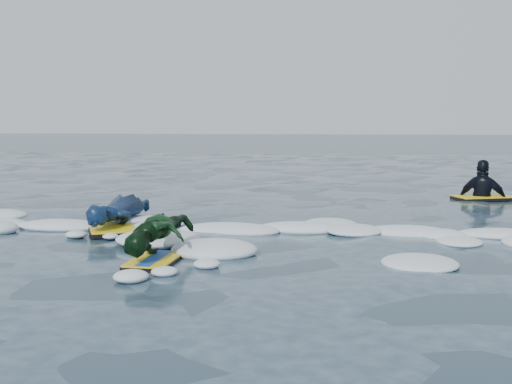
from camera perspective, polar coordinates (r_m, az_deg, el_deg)
ground at (r=7.56m, az=-5.09°, el=-5.34°), size 120.00×120.00×0.00m
foam_band at (r=8.55m, az=-3.54°, el=-3.94°), size 12.00×3.10×0.30m
prone_woman_unit at (r=9.26m, az=-12.25°, el=-1.84°), size 1.04×1.75×0.44m
prone_child_unit at (r=7.11m, az=-8.60°, el=-4.03°), size 0.75×1.33×0.50m
waiting_rider_unit at (r=13.05m, az=19.48°, el=-0.82°), size 1.23×0.94×1.63m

